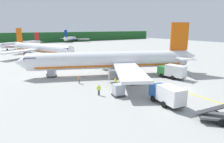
{
  "coord_description": "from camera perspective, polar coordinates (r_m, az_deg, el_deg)",
  "views": [
    {
      "loc": [
        -28.5,
        -20.85,
        10.7
      ],
      "look_at": [
        -7.42,
        11.18,
        2.06
      ],
      "focal_mm": 31.34,
      "sensor_mm": 36.0,
      "label": 1
    }
  ],
  "objects": [
    {
      "name": "cargo_container_far",
      "position": [
        37.86,
        6.36,
        -2.32
      ],
      "size": [
        2.1,
        2.1,
        1.98
      ],
      "color": "#333338",
      "rests_on": "ground"
    },
    {
      "name": "crew_marshaller",
      "position": [
        36.16,
        1.02,
        -2.9
      ],
      "size": [
        0.25,
        0.63,
        1.66
      ],
      "color": "#191E33",
      "rests_on": "ground"
    },
    {
      "name": "apron_guide_line",
      "position": [
        43.56,
        7.42,
        -1.62
      ],
      "size": [
        0.3,
        60.0,
        0.01
      ],
      "primitive_type": "cube",
      "color": "yellow",
      "rests_on": "ground"
    },
    {
      "name": "airliner_mid_apron",
      "position": [
        79.82,
        -20.11,
        6.4
      ],
      "size": [
        29.72,
        35.39,
        10.53
      ],
      "color": "white",
      "rests_on": "ground"
    },
    {
      "name": "distant_treeline",
      "position": [
        151.34,
        -22.75,
        9.06
      ],
      "size": [
        216.0,
        6.0,
        7.3
      ],
      "primitive_type": "cube",
      "color": "#1E5123",
      "rests_on": "ground"
    },
    {
      "name": "service_truck_catering",
      "position": [
        28.76,
        15.73,
        -6.35
      ],
      "size": [
        3.1,
        5.9,
        2.79
      ],
      "color": "#2659A5",
      "rests_on": "ground"
    },
    {
      "name": "ground",
      "position": [
        75.3,
        -10.78,
        4.23
      ],
      "size": [
        240.0,
        320.0,
        0.2
      ],
      "primitive_type": "cube",
      "color": "#A8A8A3"
    },
    {
      "name": "service_truck_baggage",
      "position": [
        43.75,
        17.14,
        0.14
      ],
      "size": [
        3.2,
        6.13,
        2.95
      ],
      "color": "#338C3F",
      "rests_on": "ground"
    },
    {
      "name": "crew_loader_left",
      "position": [
        38.57,
        -9.59,
        -2.1
      ],
      "size": [
        0.36,
        0.6,
        1.64
      ],
      "color": "#191E33",
      "rests_on": "ground"
    },
    {
      "name": "airliner_far_taxiway",
      "position": [
        114.54,
        -24.66,
        7.34
      ],
      "size": [
        24.47,
        20.85,
        7.99
      ],
      "color": "white",
      "rests_on": "ground"
    },
    {
      "name": "cargo_container_mid",
      "position": [
        31.2,
        1.91,
        -5.43
      ],
      "size": [
        2.1,
        2.1,
        2.1
      ],
      "color": "#333338",
      "rests_on": "ground"
    },
    {
      "name": "airliner_distant",
      "position": [
        158.61,
        -10.92,
        9.53
      ],
      "size": [
        26.54,
        22.72,
        9.02
      ],
      "color": "white",
      "rests_on": "ground"
    },
    {
      "name": "cargo_container_near",
      "position": [
        45.1,
        -17.16,
        -0.33
      ],
      "size": [
        2.42,
        2.42,
        2.06
      ],
      "color": "#333338",
      "rests_on": "ground"
    },
    {
      "name": "crew_loader_right",
      "position": [
        31.59,
        -3.87,
        -5.19
      ],
      "size": [
        0.48,
        0.48,
        1.71
      ],
      "color": "#191E33",
      "rests_on": "ground"
    },
    {
      "name": "airliner_foreground",
      "position": [
        44.61,
        0.27,
        3.27
      ],
      "size": [
        39.51,
        33.26,
        11.9
      ],
      "color": "white",
      "rests_on": "ground"
    }
  ]
}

